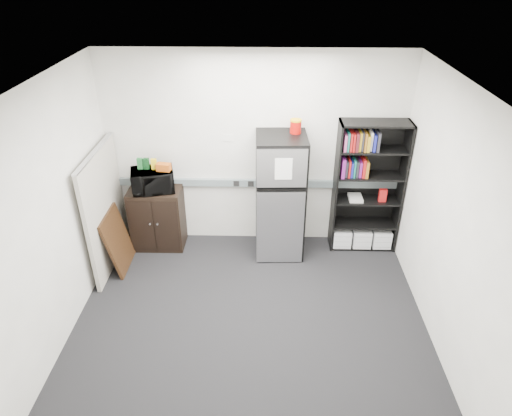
{
  "coord_description": "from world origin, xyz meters",
  "views": [
    {
      "loc": [
        0.17,
        -3.92,
        3.75
      ],
      "look_at": [
        0.04,
        0.9,
        0.97
      ],
      "focal_mm": 32.0,
      "sensor_mm": 36.0,
      "label": 1
    }
  ],
  "objects_px": {
    "cubicle_partition": "(105,210)",
    "refrigerator": "(280,197)",
    "cabinet": "(158,218)",
    "bookshelf": "(367,189)",
    "microwave": "(153,180)"
  },
  "relations": [
    {
      "from": "microwave",
      "to": "refrigerator",
      "type": "distance_m",
      "value": 1.71
    },
    {
      "from": "bookshelf",
      "to": "cubicle_partition",
      "type": "relative_size",
      "value": 1.14
    },
    {
      "from": "refrigerator",
      "to": "cabinet",
      "type": "bearing_deg",
      "value": 174.98
    },
    {
      "from": "cubicle_partition",
      "to": "refrigerator",
      "type": "distance_m",
      "value": 2.28
    },
    {
      "from": "cabinet",
      "to": "microwave",
      "type": "relative_size",
      "value": 1.62
    },
    {
      "from": "cabinet",
      "to": "refrigerator",
      "type": "bearing_deg",
      "value": -2.69
    },
    {
      "from": "cabinet",
      "to": "bookshelf",
      "type": "bearing_deg",
      "value": 1.28
    },
    {
      "from": "bookshelf",
      "to": "refrigerator",
      "type": "relative_size",
      "value": 1.09
    },
    {
      "from": "bookshelf",
      "to": "refrigerator",
      "type": "distance_m",
      "value": 1.19
    },
    {
      "from": "cabinet",
      "to": "cubicle_partition",
      "type": "bearing_deg",
      "value": -142.5
    },
    {
      "from": "cubicle_partition",
      "to": "microwave",
      "type": "bearing_deg",
      "value": 36.44
    },
    {
      "from": "microwave",
      "to": "refrigerator",
      "type": "bearing_deg",
      "value": -16.74
    },
    {
      "from": "cabinet",
      "to": "refrigerator",
      "type": "distance_m",
      "value": 1.75
    },
    {
      "from": "bookshelf",
      "to": "cabinet",
      "type": "xyz_separation_m",
      "value": [
        -2.88,
        -0.06,
        -0.47
      ]
    },
    {
      "from": "cubicle_partition",
      "to": "refrigerator",
      "type": "height_order",
      "value": "refrigerator"
    }
  ]
}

